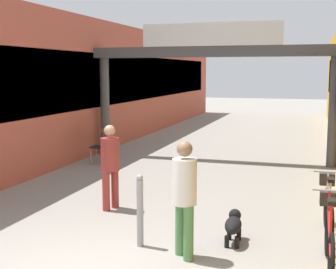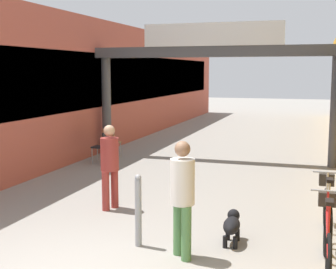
# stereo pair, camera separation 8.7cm
# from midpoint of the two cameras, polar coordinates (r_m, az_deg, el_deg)

# --- Properties ---
(storefront_left) EXTENTS (3.00, 26.00, 4.18)m
(storefront_left) POSITION_cam_midpoint_polar(r_m,az_deg,el_deg) (17.50, -9.26, 6.05)
(storefront_left) COLOR #B25142
(storefront_left) RESTS_ON ground_plane
(arcade_sign_gateway) EXTENTS (7.40, 0.47, 3.92)m
(arcade_sign_gateway) POSITION_cam_midpoint_polar(r_m,az_deg,el_deg) (13.49, 5.65, 8.41)
(arcade_sign_gateway) COLOR #4C4C4F
(arcade_sign_gateway) RESTS_ON ground_plane
(pedestrian_with_dog) EXTENTS (0.48, 0.48, 1.65)m
(pedestrian_with_dog) POSITION_cam_midpoint_polar(r_m,az_deg,el_deg) (6.47, 2.15, -7.01)
(pedestrian_with_dog) COLOR #4C7F47
(pedestrian_with_dog) RESTS_ON ground_plane
(pedestrian_companion) EXTENTS (0.43, 0.43, 1.60)m
(pedestrian_companion) POSITION_cam_midpoint_polar(r_m,az_deg,el_deg) (8.80, -6.83, -3.31)
(pedestrian_companion) COLOR #99332D
(pedestrian_companion) RESTS_ON ground_plane
(dog_on_leash) EXTENTS (0.28, 0.64, 0.47)m
(dog_on_leash) POSITION_cam_midpoint_polar(r_m,az_deg,el_deg) (7.25, 8.16, -10.82)
(dog_on_leash) COLOR black
(dog_on_leash) RESTS_ON ground_plane
(bicycle_red_nearest) EXTENTS (0.46, 1.69, 0.98)m
(bicycle_red_nearest) POSITION_cam_midpoint_polar(r_m,az_deg,el_deg) (6.66, 19.20, -11.55)
(bicycle_red_nearest) COLOR black
(bicycle_red_nearest) RESTS_ON ground_plane
(bicycle_silver_second) EXTENTS (0.46, 1.69, 0.98)m
(bicycle_silver_second) POSITION_cam_midpoint_polar(r_m,az_deg,el_deg) (7.86, 19.16, -8.59)
(bicycle_silver_second) COLOR black
(bicycle_silver_second) RESTS_ON ground_plane
(bollard_post_metal) EXTENTS (0.10, 0.10, 1.09)m
(bollard_post_metal) POSITION_cam_midpoint_polar(r_m,az_deg,el_deg) (7.00, -3.29, -9.16)
(bollard_post_metal) COLOR gray
(bollard_post_metal) RESTS_ON ground_plane
(cafe_chair_black_nearer) EXTENTS (0.40, 0.40, 0.89)m
(cafe_chair_black_nearer) POSITION_cam_midpoint_polar(r_m,az_deg,el_deg) (13.22, -7.78, -1.21)
(cafe_chair_black_nearer) COLOR gray
(cafe_chair_black_nearer) RESTS_ON ground_plane
(cafe_chair_wood_farther) EXTENTS (0.47, 0.47, 0.89)m
(cafe_chair_wood_farther) POSITION_cam_midpoint_polar(r_m,az_deg,el_deg) (13.94, -6.83, -0.73)
(cafe_chair_wood_farther) COLOR gray
(cafe_chair_wood_farther) RESTS_ON ground_plane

